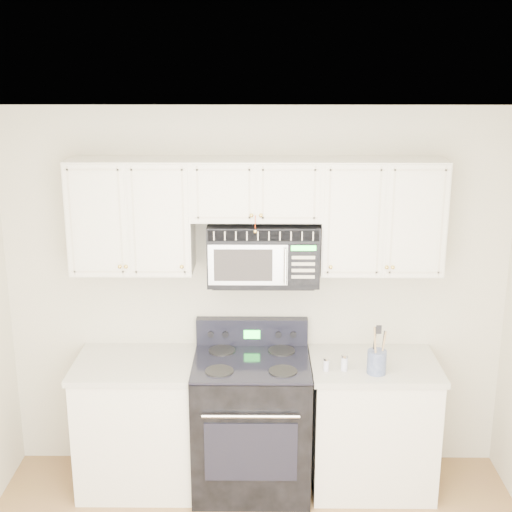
{
  "coord_description": "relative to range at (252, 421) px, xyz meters",
  "views": [
    {
      "loc": [
        0.03,
        -2.99,
        2.93
      ],
      "look_at": [
        0.0,
        1.3,
        1.7
      ],
      "focal_mm": 50.0,
      "sensor_mm": 36.0,
      "label": 1
    }
  ],
  "objects": [
    {
      "name": "microwave",
      "position": [
        0.08,
        0.14,
        1.17
      ],
      "size": [
        0.73,
        0.41,
        0.4
      ],
      "color": "black",
      "rests_on": "ground"
    },
    {
      "name": "upper_cabinets",
      "position": [
        0.03,
        0.17,
        1.45
      ],
      "size": [
        2.44,
        0.37,
        0.75
      ],
      "color": "silver",
      "rests_on": "ground"
    },
    {
      "name": "base_cabinet_right",
      "position": [
        0.83,
        0.02,
        -0.06
      ],
      "size": [
        0.86,
        0.65,
        0.92
      ],
      "color": "silver",
      "rests_on": "ground"
    },
    {
      "name": "range",
      "position": [
        0.0,
        0.0,
        0.0
      ],
      "size": [
        0.79,
        0.71,
        1.13
      ],
      "color": "black",
      "rests_on": "ground"
    },
    {
      "name": "shaker_salt",
      "position": [
        0.61,
        -0.11,
        0.49
      ],
      "size": [
        0.05,
        0.05,
        0.11
      ],
      "color": "silver",
      "rests_on": "base_cabinet_right"
    },
    {
      "name": "base_cabinet_left",
      "position": [
        -0.77,
        0.02,
        -0.06
      ],
      "size": [
        0.86,
        0.65,
        0.92
      ],
      "color": "silver",
      "rests_on": "ground"
    },
    {
      "name": "room",
      "position": [
        0.03,
        -1.42,
        0.82
      ],
      "size": [
        3.51,
        3.51,
        2.61
      ],
      "color": "brown",
      "rests_on": "ground"
    },
    {
      "name": "utensil_crock",
      "position": [
        0.82,
        -0.15,
        0.52
      ],
      "size": [
        0.12,
        0.12,
        0.33
      ],
      "color": "slate",
      "rests_on": "base_cabinet_right"
    },
    {
      "name": "shaker_pepper",
      "position": [
        0.49,
        -0.12,
        0.48
      ],
      "size": [
        0.04,
        0.04,
        0.09
      ],
      "color": "silver",
      "rests_on": "base_cabinet_right"
    }
  ]
}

